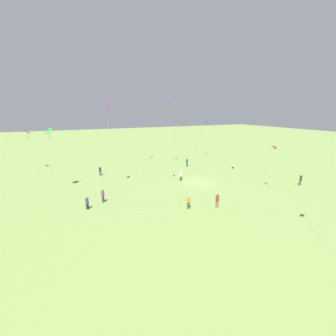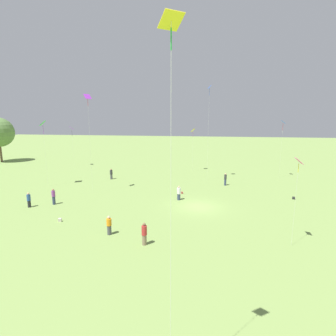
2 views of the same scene
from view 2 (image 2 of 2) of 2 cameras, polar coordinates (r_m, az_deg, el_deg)
ground_plane at (r=29.91m, az=6.53°, el=-8.37°), size 240.00×240.00×0.00m
person_0 at (r=43.70m, az=-12.26°, el=-1.29°), size 0.57×0.57×1.75m
person_1 at (r=39.59m, az=12.37°, el=-2.40°), size 0.42×0.42×1.87m
person_2 at (r=32.98m, az=-23.65°, el=-5.72°), size 0.48×0.48×1.86m
person_3 at (r=23.29m, az=-12.70°, el=-12.10°), size 0.59×0.59×1.66m
person_4 at (r=31.90m, az=2.37°, el=-5.48°), size 0.62×0.62×1.75m
person_5 at (r=21.10m, az=-5.18°, el=-14.10°), size 0.58×0.58×1.81m
person_7 at (r=33.17m, az=-28.04°, el=-6.16°), size 0.56×0.56×1.69m
kite_0 at (r=41.85m, az=8.97°, el=15.55°), size 0.79×0.65×14.71m
kite_1 at (r=41.14m, az=-25.60°, el=8.43°), size 1.24×1.12×9.48m
kite_2 at (r=56.96m, az=-20.23°, el=7.94°), size 1.48×1.39×8.20m
kite_3 at (r=21.51m, az=26.57°, el=0.59°), size 0.67×0.53×6.91m
kite_4 at (r=48.81m, az=5.46°, el=7.90°), size 0.95×0.79×7.97m
kite_5 at (r=46.73m, az=23.76°, el=8.65°), size 0.86×0.74×9.46m
kite_6 at (r=35.31m, az=-17.06°, el=13.69°), size 1.03×0.97×12.78m
kite_7 at (r=7.93m, az=0.68°, el=22.60°), size 0.78×0.80×12.53m
picnic_bag_0 at (r=35.85m, az=25.67°, el=-5.91°), size 0.33×0.33×0.30m
picnic_bag_1 at (r=27.66m, az=-22.47°, el=-10.41°), size 0.32×0.35×0.32m
picnic_bag_2 at (r=34.78m, az=3.07°, el=-5.39°), size 0.37×0.29×0.23m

